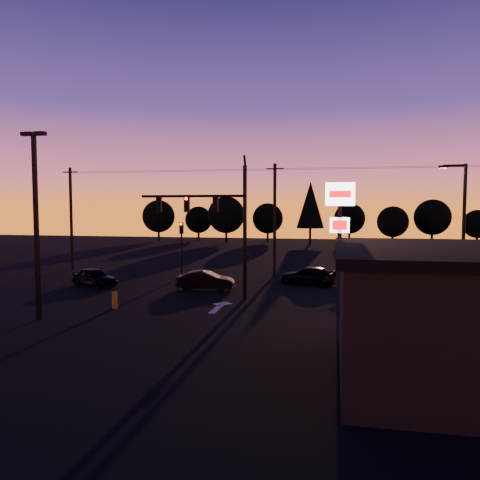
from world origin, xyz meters
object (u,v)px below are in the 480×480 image
object	(u,v)px
secondary_signal	(181,241)
bollard	(115,300)
pylon_sign	(340,219)
car_left	(94,277)
parking_lot_light	(36,212)
streetlight	(462,227)
traffic_signal_mast	(219,217)
car_mid	(206,280)
suv_parked	(405,327)
car_right	(309,276)

from	to	relation	value
secondary_signal	bollard	size ratio (longest dim) A/B	4.78
pylon_sign	car_left	bearing A→B (deg)	163.35
parking_lot_light	bollard	world-z (taller)	parking_lot_light
secondary_signal	streetlight	size ratio (longest dim) A/B	0.54
parking_lot_light	car_left	size ratio (longest dim) A/B	2.44
traffic_signal_mast	streetlight	bearing A→B (deg)	6.14
secondary_signal	bollard	xyz separation A→B (m)	(0.00, -11.39, -2.41)
secondary_signal	car_mid	bearing A→B (deg)	-55.38
car_left	suv_parked	size ratio (longest dim) A/B	0.74
bollard	car_right	distance (m)	14.12
traffic_signal_mast	car_left	world-z (taller)	traffic_signal_mast
car_left	streetlight	bearing A→B (deg)	-68.18
car_right	traffic_signal_mast	bearing A→B (deg)	-19.28
traffic_signal_mast	streetlight	xyz separation A→B (m)	(14.01, 1.51, -0.52)
parking_lot_light	car_mid	world-z (taller)	parking_lot_light
streetlight	car_mid	world-z (taller)	streetlight
bollard	car_right	xyz separation A→B (m)	(9.97, 9.99, 0.18)
pylon_sign	suv_parked	size ratio (longest dim) A/B	1.34
bollard	car_mid	size ratio (longest dim) A/B	0.24
car_right	suv_parked	size ratio (longest dim) A/B	0.87
suv_parked	car_left	bearing A→B (deg)	142.43
suv_parked	parking_lot_light	bearing A→B (deg)	167.72
traffic_signal_mast	parking_lot_light	size ratio (longest dim) A/B	0.94
parking_lot_light	suv_parked	bearing A→B (deg)	-2.99
car_left	car_mid	distance (m)	8.04
secondary_signal	suv_parked	distance (m)	21.30
secondary_signal	pylon_sign	world-z (taller)	pylon_sign
traffic_signal_mast	car_mid	bearing A→B (deg)	120.57
traffic_signal_mast	car_right	bearing A→B (deg)	50.27
parking_lot_light	bollard	size ratio (longest dim) A/B	10.04
streetlight	car_left	bearing A→B (deg)	177.56
traffic_signal_mast	suv_parked	size ratio (longest dim) A/B	1.69
car_left	bollard	bearing A→B (deg)	-119.24
traffic_signal_mast	bollard	size ratio (longest dim) A/B	9.42
car_mid	car_left	bearing A→B (deg)	87.00
car_left	secondary_signal	bearing A→B (deg)	-19.37
pylon_sign	suv_parked	bearing A→B (deg)	-64.37
secondary_signal	parking_lot_light	xyz separation A→B (m)	(-2.50, -14.49, 2.41)
bollard	suv_parked	distance (m)	15.12
car_mid	car_right	distance (m)	7.48
car_left	suv_parked	world-z (taller)	suv_parked
traffic_signal_mast	secondary_signal	size ratio (longest dim) A/B	1.97
parking_lot_light	car_left	xyz separation A→B (m)	(-2.24, 9.51, -4.63)
secondary_signal	pylon_sign	bearing A→B (deg)	-39.77
parking_lot_light	bollard	xyz separation A→B (m)	(2.50, 3.10, -4.81)
traffic_signal_mast	secondary_signal	xyz separation A→B (m)	(-4.90, 7.49, -2.07)
streetlight	suv_parked	bearing A→B (deg)	-114.72
bollard	car_left	xyz separation A→B (m)	(-4.75, 6.41, 0.18)
car_left	pylon_sign	bearing A→B (deg)	-82.40
pylon_sign	streetlight	xyz separation A→B (m)	(6.91, 4.00, -0.49)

